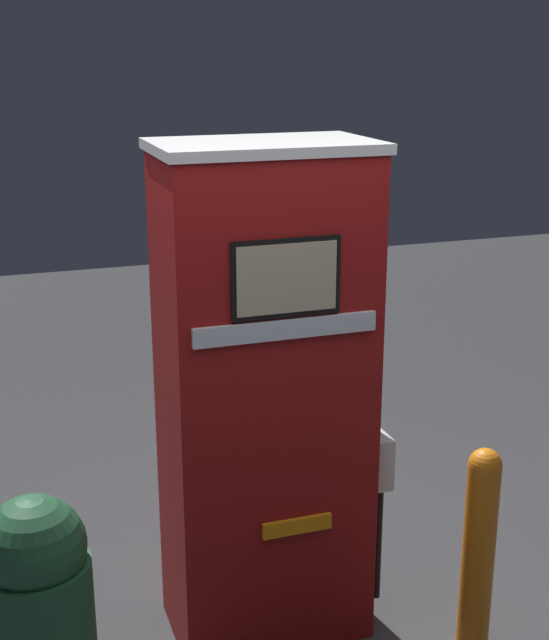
# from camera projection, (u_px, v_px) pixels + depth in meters

# --- Properties ---
(gas_pump) EXTENTS (0.91, 0.54, 2.10)m
(gas_pump) POSITION_uv_depth(u_px,v_px,m) (265.00, 401.00, 3.62)
(gas_pump) COLOR maroon
(gas_pump) RESTS_ON ground_plane
(safety_bollard) EXTENTS (0.13, 0.13, 0.93)m
(safety_bollard) POSITION_uv_depth(u_px,v_px,m) (479.00, 548.00, 3.60)
(safety_bollard) COLOR orange
(safety_bollard) RESTS_ON ground_plane
(trash_bin) EXTENTS (0.39, 0.39, 0.97)m
(trash_bin) POSITION_uv_depth(u_px,v_px,m) (40.00, 621.00, 3.14)
(trash_bin) COLOR #1E4C2D
(trash_bin) RESTS_ON ground_plane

